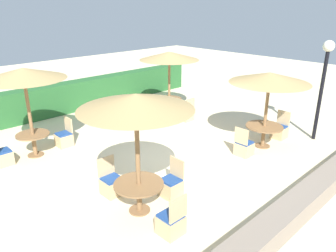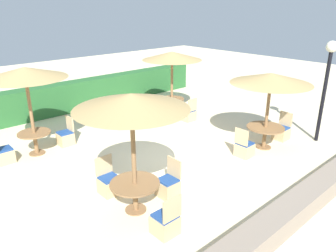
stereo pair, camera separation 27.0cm
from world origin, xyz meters
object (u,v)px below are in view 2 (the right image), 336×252
parasol_front_left (131,102)px  parasol_back_left (25,73)px  round_table_back_left (35,138)px  round_table_back_right (172,102)px  patio_chair_back_right_south (189,114)px  lamp_post (328,72)px  round_table_front_right (265,131)px  patio_chair_front_left_east (168,186)px  patio_chair_front_right_east (281,132)px  parasol_front_right (271,79)px  patio_chair_back_left_east (66,137)px  round_table_front_left (135,188)px  patio_chair_back_right_west (154,114)px  parasol_back_right (172,56)px  patio_chair_back_left_west (4,154)px  patio_chair_front_left_south (166,223)px  patio_chair_front_right_west (244,148)px  patio_chair_front_left_north (109,183)px

parasol_front_left → parasol_back_left: bearing=96.1°
round_table_back_left → round_table_back_right: (5.68, -0.06, 0.01)m
patio_chair_back_right_south → parasol_back_left: bearing=169.7°
round_table_back_left → lamp_post: bearing=-35.7°
parasol_front_left → round_table_front_right: size_ratio=2.32×
patio_chair_front_left_east → parasol_back_left: size_ratio=0.34×
round_table_front_right → parasol_back_left: (-5.63, 4.49, 1.94)m
lamp_post → parasol_back_left: lamp_post is taller
lamp_post → round_table_front_right: bearing=154.5°
patio_chair_front_right_east → parasol_back_left: 8.37m
parasol_front_right → patio_chair_back_left_east: bearing=135.6°
round_table_front_left → patio_chair_back_right_south: (5.20, 3.42, -0.30)m
parasol_front_right → patio_chair_back_right_west: size_ratio=2.64×
parasol_front_right → parasol_back_left: parasol_back_left is taller
round_table_back_right → parasol_back_right: bearing=-135.0°
round_table_front_right → patio_chair_back_right_west: size_ratio=1.27×
patio_chair_back_left_west → patio_chair_back_right_south: same height
patio_chair_front_left_south → round_table_back_left: bearing=94.6°
round_table_front_left → patio_chair_back_right_south: patio_chair_back_right_south is taller
round_table_front_left → parasol_back_left: parasol_back_left is taller
patio_chair_front_right_east → round_table_front_left: bearing=89.6°
patio_chair_front_right_west → patio_chair_front_right_east: 2.08m
parasol_back_right → patio_chair_back_right_south: 2.39m
patio_chair_back_left_east → patio_chair_front_right_west: bearing=-141.2°
patio_chair_back_left_east → patio_chair_back_right_west: bearing=-91.1°
lamp_post → round_table_front_left: size_ratio=3.00×
round_table_front_left → patio_chair_front_left_east: 1.01m
round_table_front_left → patio_chair_front_left_south: patio_chair_front_left_south is taller
round_table_front_right → patio_chair_front_right_west: 1.07m
lamp_post → patio_chair_front_left_east: bearing=171.8°
patio_chair_front_left_north → parasol_back_right: size_ratio=0.36×
patio_chair_front_left_north → patio_chair_back_right_south: 5.76m
round_table_front_right → parasol_back_left: parasol_back_left is taller
patio_chair_back_right_west → parasol_back_left: bearing=-90.3°
parasol_front_right → round_table_back_right: parasol_front_right is taller
patio_chair_front_left_north → parasol_back_left: (-0.44, 3.44, 2.26)m
lamp_post → patio_chair_back_left_west: lamp_post is taller
patio_chair_front_right_west → parasol_back_left: size_ratio=0.34×
parasol_back_left → round_table_back_right: bearing=-0.6°
round_table_back_right → patio_chair_front_left_south: bearing=-133.8°
patio_chair_back_right_south → round_table_front_left: bearing=-146.6°
patio_chair_front_right_east → patio_chair_back_left_east: same height
parasol_front_left → parasol_back_right: bearing=40.2°
parasol_front_right → patio_chair_back_left_east: size_ratio=2.64×
round_table_back_left → parasol_back_right: (5.68, -0.06, 1.90)m
parasol_front_right → patio_chair_back_right_south: 4.00m
patio_chair_front_left_south → patio_chair_back_left_east: (0.56, 5.56, 0.00)m
patio_chair_front_left_east → patio_chair_front_right_west: same height
lamp_post → round_table_front_left: (-7.00, 0.91, -1.79)m
lamp_post → patio_chair_back_left_east: lamp_post is taller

